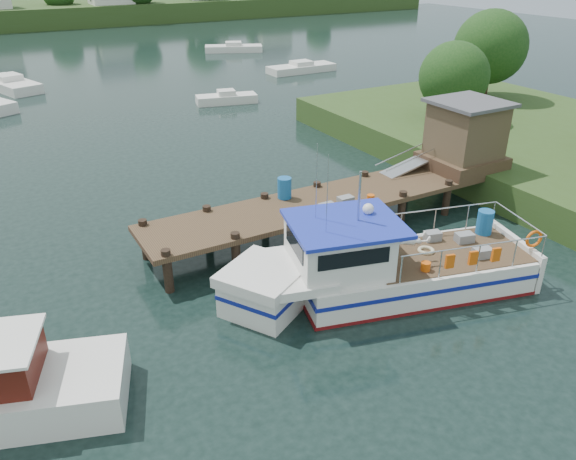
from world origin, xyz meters
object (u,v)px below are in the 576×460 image
moored_far (234,48)px  moored_d (10,84)px  dock (421,159)px  moored_c (301,68)px  lobster_boat (376,268)px  moored_b (226,98)px

moored_far → moored_d: bearing=-153.0°
dock → moored_c: size_ratio=2.54×
moored_d → moored_far: bearing=31.4°
lobster_boat → moored_c: (17.35, 33.87, -0.58)m
lobster_boat → moored_far: lobster_boat is taller
lobster_boat → moored_far: size_ratio=1.63×
moored_far → moored_c: 13.85m
moored_b → moored_c: moored_c is taller
moored_c → moored_d: bearing=176.4°
lobster_boat → moored_d: lobster_boat is taller
moored_far → moored_d: size_ratio=0.89×
moored_far → moored_c: size_ratio=1.02×
moored_c → lobster_boat: bearing=-107.8°
dock → lobster_boat: (-6.04, -4.80, -1.28)m
lobster_boat → moored_d: size_ratio=1.45×
dock → moored_c: dock is taller
moored_b → moored_d: (-13.66, 13.13, 0.08)m
moored_far → dock: bearing=-95.8°
moored_c → moored_d: (-24.68, 5.63, 0.07)m
moored_d → moored_b: bearing=-31.3°
moored_far → moored_b: moored_far is taller
moored_b → moored_c: size_ratio=0.72×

